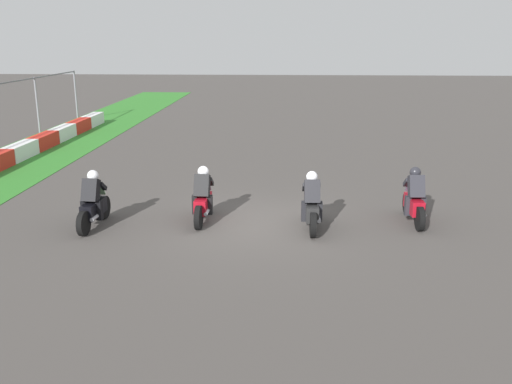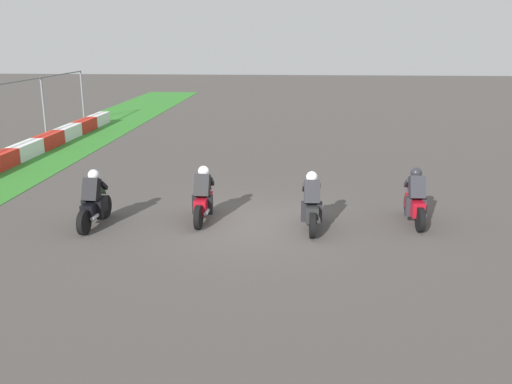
{
  "view_description": "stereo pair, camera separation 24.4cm",
  "coord_description": "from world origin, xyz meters",
  "px_view_note": "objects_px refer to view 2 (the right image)",
  "views": [
    {
      "loc": [
        -14.18,
        -0.72,
        4.87
      ],
      "look_at": [
        -0.01,
        0.02,
        0.9
      ],
      "focal_mm": 39.12,
      "sensor_mm": 36.0,
      "label": 1
    },
    {
      "loc": [
        -14.17,
        -0.96,
        4.87
      ],
      "look_at": [
        -0.01,
        0.02,
        0.9
      ],
      "focal_mm": 39.12,
      "sensor_mm": 36.0,
      "label": 2
    }
  ],
  "objects_px": {
    "rider_lane_c": "(203,199)",
    "rider_lane_a": "(415,201)",
    "rider_lane_b": "(311,206)",
    "rider_lane_d": "(94,203)"
  },
  "relations": [
    {
      "from": "rider_lane_c",
      "to": "rider_lane_a",
      "type": "bearing_deg",
      "value": -86.01
    },
    {
      "from": "rider_lane_b",
      "to": "rider_lane_d",
      "type": "bearing_deg",
      "value": 90.59
    },
    {
      "from": "rider_lane_a",
      "to": "rider_lane_b",
      "type": "distance_m",
      "value": 2.86
    },
    {
      "from": "rider_lane_b",
      "to": "rider_lane_d",
      "type": "xyz_separation_m",
      "value": [
        -0.18,
        5.72,
        0.0
      ]
    },
    {
      "from": "rider_lane_d",
      "to": "rider_lane_a",
      "type": "bearing_deg",
      "value": -81.46
    },
    {
      "from": "rider_lane_a",
      "to": "rider_lane_d",
      "type": "xyz_separation_m",
      "value": [
        -0.82,
        8.51,
        0.0
      ]
    },
    {
      "from": "rider_lane_a",
      "to": "rider_lane_d",
      "type": "distance_m",
      "value": 8.55
    },
    {
      "from": "rider_lane_c",
      "to": "rider_lane_d",
      "type": "distance_m",
      "value": 2.88
    },
    {
      "from": "rider_lane_b",
      "to": "rider_lane_c",
      "type": "relative_size",
      "value": 1.0
    },
    {
      "from": "rider_lane_a",
      "to": "rider_lane_c",
      "type": "bearing_deg",
      "value": 90.83
    }
  ]
}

